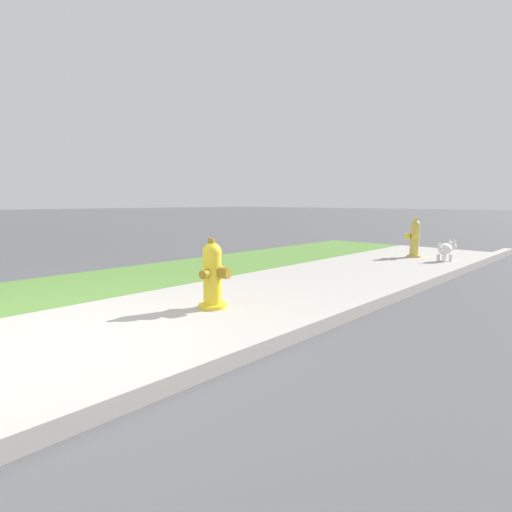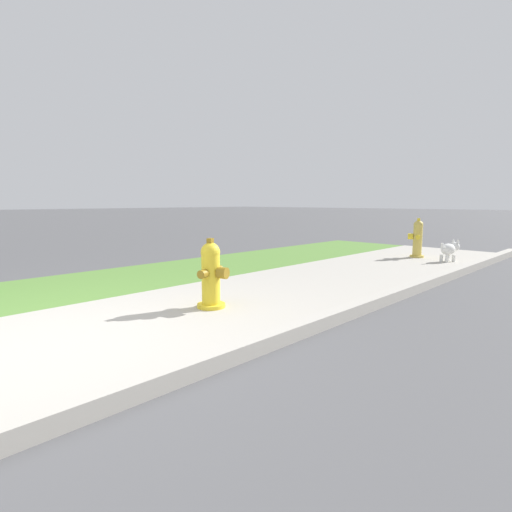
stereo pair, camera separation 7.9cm
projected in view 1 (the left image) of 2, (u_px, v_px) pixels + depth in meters
ground_plane at (39, 351)px, 3.02m from camera, size 120.00×120.00×0.00m
sidewalk_pavement at (39, 350)px, 3.02m from camera, size 18.00×2.31×0.01m
street_curb at (118, 399)px, 2.17m from camera, size 18.00×0.16×0.12m
fire_hydrant_at_driveway at (213, 275)px, 4.18m from camera, size 0.38×0.36×0.75m
fire_hydrant_far_end at (414, 238)px, 8.03m from camera, size 0.36×0.33×0.79m
small_white_dog at (447, 249)px, 7.48m from camera, size 0.48×0.29×0.43m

